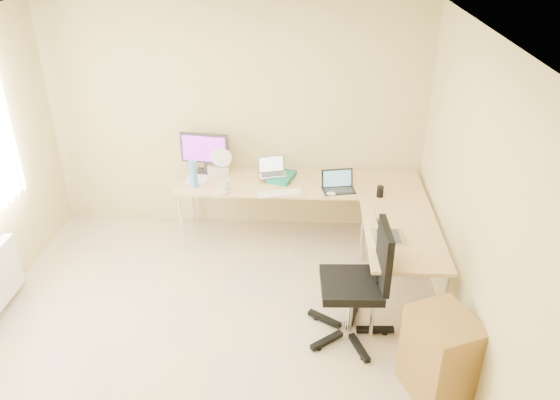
# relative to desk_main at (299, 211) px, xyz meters

# --- Properties ---
(floor) EXTENTS (4.50, 4.50, 0.00)m
(floor) POSITION_rel_desk_main_xyz_m (-0.72, -1.85, -0.36)
(floor) COLOR tan
(floor) RESTS_ON ground
(ceiling) EXTENTS (4.50, 4.50, 0.00)m
(ceiling) POSITION_rel_desk_main_xyz_m (-0.72, -1.85, 2.24)
(ceiling) COLOR white
(ceiling) RESTS_ON ground
(wall_back) EXTENTS (4.50, 0.00, 4.50)m
(wall_back) POSITION_rel_desk_main_xyz_m (-0.72, 0.40, 0.93)
(wall_back) COLOR tan
(wall_back) RESTS_ON ground
(wall_right) EXTENTS (0.00, 4.50, 4.50)m
(wall_right) POSITION_rel_desk_main_xyz_m (1.38, -1.85, 0.93)
(wall_right) COLOR tan
(wall_right) RESTS_ON ground
(desk_main) EXTENTS (2.65, 0.70, 0.73)m
(desk_main) POSITION_rel_desk_main_xyz_m (0.00, 0.00, 0.00)
(desk_main) COLOR tan
(desk_main) RESTS_ON ground
(desk_return) EXTENTS (0.70, 1.30, 0.73)m
(desk_return) POSITION_rel_desk_main_xyz_m (0.98, -1.00, 0.00)
(desk_return) COLOR tan
(desk_return) RESTS_ON ground
(monitor) EXTENTS (0.56, 0.25, 0.47)m
(monitor) POSITION_rel_desk_main_xyz_m (-1.06, 0.20, 0.60)
(monitor) COLOR #282525
(monitor) RESTS_ON desk_main
(book_stack) EXTENTS (0.33, 0.38, 0.05)m
(book_stack) POSITION_rel_desk_main_xyz_m (-0.20, 0.07, 0.39)
(book_stack) COLOR #105E4A
(book_stack) RESTS_ON desk_main
(laptop_center) EXTENTS (0.34, 0.29, 0.19)m
(laptop_center) POSITION_rel_desk_main_xyz_m (-0.30, 0.05, 0.52)
(laptop_center) COLOR #AFAEBC
(laptop_center) RESTS_ON desk_main
(laptop_black) EXTENTS (0.38, 0.31, 0.21)m
(laptop_black) POSITION_rel_desk_main_xyz_m (0.41, -0.19, 0.47)
(laptop_black) COLOR black
(laptop_black) RESTS_ON desk_main
(keyboard) EXTENTS (0.47, 0.24, 0.02)m
(keyboard) POSITION_rel_desk_main_xyz_m (-0.20, -0.30, 0.38)
(keyboard) COLOR silver
(keyboard) RESTS_ON desk_main
(mouse) EXTENTS (0.11, 0.09, 0.03)m
(mouse) POSITION_rel_desk_main_xyz_m (0.33, -0.29, 0.38)
(mouse) COLOR silver
(mouse) RESTS_ON desk_main
(mug) EXTENTS (0.11, 0.11, 0.09)m
(mug) POSITION_rel_desk_main_xyz_m (-0.79, -0.19, 0.41)
(mug) COLOR silver
(mug) RESTS_ON desk_main
(cd_stack) EXTENTS (0.13, 0.13, 0.03)m
(cd_stack) POSITION_rel_desk_main_xyz_m (-0.78, -0.30, 0.38)
(cd_stack) COLOR silver
(cd_stack) RESTS_ON desk_main
(water_bottle) EXTENTS (0.11, 0.11, 0.30)m
(water_bottle) POSITION_rel_desk_main_xyz_m (-1.13, -0.18, 0.52)
(water_bottle) COLOR #4B83BF
(water_bottle) RESTS_ON desk_main
(papers) EXTENTS (0.25, 0.34, 0.01)m
(papers) POSITION_rel_desk_main_xyz_m (-1.13, 0.06, 0.37)
(papers) COLOR silver
(papers) RESTS_ON desk_main
(white_box) EXTENTS (0.27, 0.22, 0.08)m
(white_box) POSITION_rel_desk_main_xyz_m (-0.93, 0.20, 0.41)
(white_box) COLOR beige
(white_box) RESTS_ON desk_main
(desk_fan) EXTENTS (0.26, 0.26, 0.29)m
(desk_fan) POSITION_rel_desk_main_xyz_m (-0.87, 0.20, 0.51)
(desk_fan) COLOR silver
(desk_fan) RESTS_ON desk_main
(black_cup) EXTENTS (0.08, 0.08, 0.12)m
(black_cup) POSITION_rel_desk_main_xyz_m (0.83, -0.30, 0.42)
(black_cup) COLOR black
(black_cup) RESTS_ON desk_main
(laptop_return) EXTENTS (0.35, 0.28, 0.23)m
(laptop_return) POSITION_rel_desk_main_xyz_m (0.83, -1.10, 0.48)
(laptop_return) COLOR #B8B9BE
(laptop_return) RESTS_ON desk_return
(office_chair) EXTENTS (0.70, 0.70, 1.11)m
(office_chair) POSITION_rel_desk_main_xyz_m (0.47, -1.57, 0.14)
(office_chair) COLOR black
(office_chair) RESTS_ON ground
(cabinet) EXTENTS (0.59, 0.64, 0.72)m
(cabinet) POSITION_rel_desk_main_xyz_m (1.13, -2.20, -0.01)
(cabinet) COLOR brown
(cabinet) RESTS_ON ground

